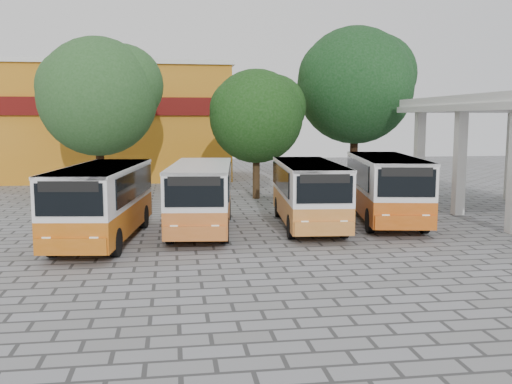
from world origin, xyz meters
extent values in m
plane|color=slate|center=(0.00, 0.00, 0.00)|extent=(90.00, 90.00, 0.00)
cube|color=silver|center=(7.85, 10.50, 2.50)|extent=(0.45, 0.45, 5.00)
cube|color=silver|center=(13.15, 10.50, 2.50)|extent=(0.45, 0.45, 5.00)
cube|color=#BB7114|center=(-11.00, 26.00, 4.00)|extent=(20.00, 10.00, 8.00)
cube|color=#590C0A|center=(-11.00, 20.90, 5.20)|extent=(20.00, 0.20, 1.20)
cube|color=silver|center=(-11.00, 26.00, 8.15)|extent=(20.40, 10.40, 0.30)
cube|color=#BA5A0E|center=(-7.60, 2.65, 0.84)|extent=(3.20, 7.65, 0.97)
cube|color=silver|center=(-7.60, 2.65, 2.01)|extent=(3.20, 7.65, 1.36)
cube|color=silver|center=(-7.60, 2.65, 2.64)|extent=(3.24, 7.66, 0.11)
cube|color=black|center=(-8.73, 2.65, 2.02)|extent=(0.87, 6.08, 0.97)
cube|color=black|center=(-6.46, 2.65, 2.02)|extent=(0.87, 6.08, 0.97)
cube|color=black|center=(-7.60, -1.09, 2.02)|extent=(1.98, 0.32, 0.97)
cube|color=black|center=(-7.60, -1.09, 2.41)|extent=(1.76, 0.29, 0.32)
cylinder|color=black|center=(-8.60, 0.23, 0.46)|extent=(0.26, 0.93, 0.93)
cylinder|color=black|center=(-6.59, 0.23, 0.46)|extent=(0.26, 0.93, 0.93)
cylinder|color=black|center=(-8.60, 5.06, 0.46)|extent=(0.26, 0.93, 0.93)
cylinder|color=black|center=(-6.59, 5.06, 0.46)|extent=(0.26, 0.93, 0.93)
cube|color=#BC6023|center=(-3.99, 4.05, 0.82)|extent=(2.98, 7.44, 0.95)
cube|color=silver|center=(-3.99, 4.05, 1.96)|extent=(2.98, 7.44, 1.33)
cube|color=silver|center=(-3.99, 4.05, 2.57)|extent=(3.02, 7.44, 0.11)
cube|color=black|center=(-5.10, 4.05, 1.97)|extent=(0.72, 5.94, 0.95)
cube|color=black|center=(-2.88, 4.05, 1.97)|extent=(0.72, 5.94, 0.95)
cube|color=black|center=(-3.99, 0.41, 1.97)|extent=(1.94, 0.27, 0.95)
cube|color=black|center=(-3.99, 0.41, 2.35)|extent=(1.71, 0.25, 0.31)
cylinder|color=black|center=(-4.97, 1.70, 0.45)|extent=(0.25, 0.90, 0.90)
cylinder|color=black|center=(-3.01, 1.70, 0.45)|extent=(0.25, 0.90, 0.90)
cylinder|color=black|center=(-4.97, 6.40, 0.45)|extent=(0.25, 0.90, 0.90)
cylinder|color=black|center=(-3.01, 6.40, 0.45)|extent=(0.25, 0.90, 0.90)
cube|color=#C2732C|center=(0.34, 4.26, 0.82)|extent=(2.75, 7.38, 0.95)
cube|color=silver|center=(0.34, 4.26, 1.95)|extent=(2.75, 7.38, 1.33)
cube|color=silver|center=(0.34, 4.26, 2.56)|extent=(2.80, 7.38, 0.11)
cube|color=black|center=(-0.76, 4.26, 1.97)|extent=(0.54, 5.94, 0.95)
cube|color=black|center=(1.44, 4.26, 1.97)|extent=(0.54, 5.94, 0.95)
cube|color=black|center=(0.34, 0.63, 1.97)|extent=(1.94, 0.21, 0.95)
cube|color=black|center=(0.34, 0.63, 2.35)|extent=(1.71, 0.20, 0.31)
cylinder|color=black|center=(-0.64, 1.91, 0.45)|extent=(0.25, 0.90, 0.90)
cylinder|color=black|center=(1.31, 1.91, 0.45)|extent=(0.25, 0.90, 0.90)
cylinder|color=black|center=(-0.64, 6.60, 0.45)|extent=(0.25, 0.90, 0.90)
cylinder|color=black|center=(1.31, 6.60, 0.45)|extent=(0.25, 0.90, 0.90)
cube|color=#BA4D0D|center=(3.87, 4.91, 0.87)|extent=(3.62, 7.95, 1.01)
cube|color=silver|center=(3.87, 4.91, 2.07)|extent=(3.62, 7.95, 1.41)
cube|color=silver|center=(3.87, 4.91, 2.72)|extent=(3.67, 7.96, 0.11)
cube|color=black|center=(2.70, 4.91, 2.09)|extent=(1.17, 6.23, 1.01)
cube|color=black|center=(5.04, 4.91, 2.09)|extent=(1.17, 6.23, 1.01)
cube|color=black|center=(3.87, 1.06, 2.09)|extent=(2.04, 0.41, 1.01)
cube|color=black|center=(3.87, 1.06, 2.49)|extent=(1.80, 0.38, 0.33)
cylinder|color=black|center=(2.83, 2.42, 0.48)|extent=(0.27, 0.96, 0.96)
cylinder|color=black|center=(4.90, 2.42, 0.48)|extent=(0.27, 0.96, 0.96)
cylinder|color=black|center=(2.83, 7.40, 0.48)|extent=(0.27, 0.96, 0.96)
cylinder|color=black|center=(4.90, 7.40, 0.48)|extent=(0.27, 0.96, 0.96)
cylinder|color=#331D0F|center=(-9.06, 14.24, 2.06)|extent=(0.45, 0.45, 4.11)
sphere|color=#224B1E|center=(-9.06, 14.24, 5.57)|extent=(6.45, 6.45, 6.45)
sphere|color=#224B1E|center=(-7.77, 14.54, 6.21)|extent=(4.51, 4.51, 4.51)
sphere|color=#224B1E|center=(-10.19, 14.04, 6.05)|extent=(4.19, 4.19, 4.19)
cylinder|color=#442F1A|center=(-0.54, 12.83, 1.66)|extent=(0.39, 0.39, 3.31)
sphere|color=#11380B|center=(-0.54, 12.83, 4.51)|extent=(5.10, 5.10, 5.10)
sphere|color=#11380B|center=(0.48, 13.13, 5.02)|extent=(3.57, 3.57, 3.57)
sphere|color=#11380B|center=(-1.43, 12.63, 4.89)|extent=(3.31, 3.31, 3.31)
cylinder|color=black|center=(5.97, 15.76, 2.33)|extent=(0.49, 0.49, 4.66)
sphere|color=black|center=(5.97, 15.76, 6.38)|extent=(7.07, 7.07, 7.07)
sphere|color=black|center=(7.38, 16.06, 7.09)|extent=(4.95, 4.95, 4.95)
sphere|color=black|center=(4.73, 15.56, 6.91)|extent=(4.59, 4.59, 4.59)
camera|label=1|loc=(-5.06, -18.10, 4.36)|focal=40.00mm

